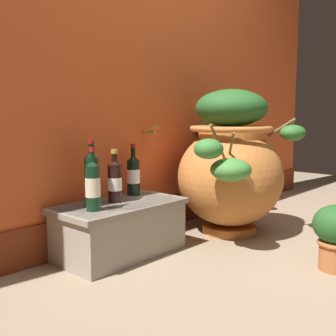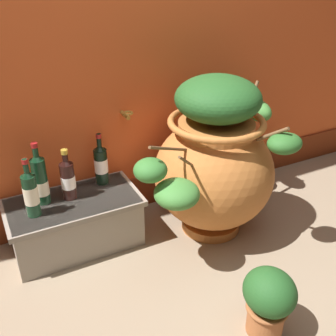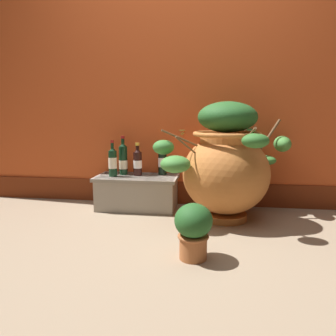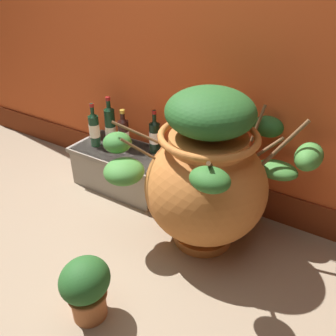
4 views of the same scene
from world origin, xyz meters
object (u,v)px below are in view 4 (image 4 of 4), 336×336
object	(u,v)px
wine_bottle_back	(110,125)
wine_bottle_middle	(155,135)
terracotta_urn	(206,175)
potted_shrub	(86,287)
wine_bottle_right	(94,128)
wine_bottle_left	(124,132)

from	to	relation	value
wine_bottle_back	wine_bottle_middle	bearing A→B (deg)	9.00
terracotta_urn	potted_shrub	distance (m)	0.84
wine_bottle_middle	potted_shrub	distance (m)	1.17
wine_bottle_middle	wine_bottle_right	size ratio (longest dim) A/B	0.96
potted_shrub	terracotta_urn	bearing A→B (deg)	75.15
terracotta_urn	wine_bottle_back	distance (m)	0.95
terracotta_urn	wine_bottle_right	world-z (taller)	terracotta_urn
wine_bottle_right	terracotta_urn	bearing A→B (deg)	-9.74
terracotta_urn	potted_shrub	size ratio (longest dim) A/B	3.26
wine_bottle_right	potted_shrub	distance (m)	1.24
wine_bottle_middle	wine_bottle_back	world-z (taller)	wine_bottle_back
terracotta_urn	wine_bottle_back	world-z (taller)	terracotta_urn
wine_bottle_left	potted_shrub	distance (m)	1.19
terracotta_urn	wine_bottle_left	size ratio (longest dim) A/B	3.70
wine_bottle_middle	potted_shrub	size ratio (longest dim) A/B	0.93
terracotta_urn	wine_bottle_left	bearing A→B (deg)	162.56
wine_bottle_right	wine_bottle_back	size ratio (longest dim) A/B	0.91
terracotta_urn	wine_bottle_middle	bearing A→B (deg)	150.35
wine_bottle_middle	potted_shrub	bearing A→B (deg)	-71.68
wine_bottle_middle	potted_shrub	xyz separation A→B (m)	(0.36, -1.09, -0.24)
terracotta_urn	wine_bottle_left	world-z (taller)	terracotta_urn
terracotta_urn	wine_bottle_right	distance (m)	1.00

